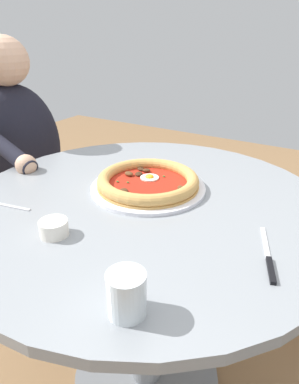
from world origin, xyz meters
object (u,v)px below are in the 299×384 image
(steak_knife, at_px, (269,261))
(fork_utensil, at_px, (3,205))
(cafe_chair_diner, at_px, (12,178))
(water_glass, at_px, (127,296))
(dining_table, at_px, (146,252))
(diner_person, at_px, (27,193))
(ramekin_capers, at_px, (54,227))
(pizza_on_plate, at_px, (148,182))

(steak_knife, height_order, fork_utensil, steak_knife)
(cafe_chair_diner, bearing_deg, fork_utensil, -37.85)
(water_glass, height_order, cafe_chair_diner, cafe_chair_diner)
(dining_table, bearing_deg, steak_knife, -16.95)
(cafe_chair_diner, bearing_deg, dining_table, -13.06)
(diner_person, bearing_deg, water_glass, -30.46)
(steak_knife, distance_m, cafe_chair_diner, 1.27)
(water_glass, xyz_separation_m, cafe_chair_diner, (-1.04, 0.57, -0.24))
(dining_table, distance_m, fork_utensil, 0.42)
(water_glass, distance_m, fork_utensil, 0.52)
(water_glass, bearing_deg, ramekin_capers, 158.54)
(diner_person, distance_m, cafe_chair_diner, 0.14)
(steak_knife, distance_m, fork_utensil, 0.68)
(dining_table, xyz_separation_m, fork_utensil, (-0.31, -0.23, 0.18))
(steak_knife, bearing_deg, cafe_chair_diner, 165.77)
(water_glass, bearing_deg, cafe_chair_diner, 151.51)
(dining_table, relative_size, diner_person, 0.89)
(steak_knife, relative_size, ramekin_capers, 2.95)
(dining_table, bearing_deg, cafe_chair_diner, 166.94)
(diner_person, relative_size, cafe_chair_diner, 1.31)
(dining_table, distance_m, pizza_on_plate, 0.21)
(cafe_chair_diner, bearing_deg, pizza_on_plate, -9.48)
(ramekin_capers, bearing_deg, water_glass, -21.46)
(dining_table, xyz_separation_m, diner_person, (-0.71, 0.16, -0.05))
(pizza_on_plate, relative_size, diner_person, 0.29)
(pizza_on_plate, xyz_separation_m, ramekin_capers, (-0.06, -0.32, -0.00))
(pizza_on_plate, xyz_separation_m, diner_person, (-0.69, 0.10, -0.25))
(dining_table, bearing_deg, fork_utensil, -143.41)
(diner_person, height_order, cafe_chair_diner, diner_person)
(dining_table, height_order, diner_person, diner_person)
(ramekin_capers, height_order, fork_utensil, ramekin_capers)
(diner_person, bearing_deg, ramekin_capers, -33.93)
(steak_knife, height_order, diner_person, diner_person)
(steak_knife, bearing_deg, water_glass, -123.49)
(pizza_on_plate, height_order, fork_utensil, pizza_on_plate)
(water_glass, bearing_deg, diner_person, 149.54)
(dining_table, height_order, cafe_chair_diner, cafe_chair_diner)
(dining_table, height_order, ramekin_capers, ramekin_capers)
(diner_person, bearing_deg, steak_knife, -14.30)
(fork_utensil, height_order, cafe_chair_diner, cafe_chair_diner)
(pizza_on_plate, xyz_separation_m, cafe_chair_diner, (-0.82, 0.14, -0.22))
(diner_person, bearing_deg, fork_utensil, -43.72)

